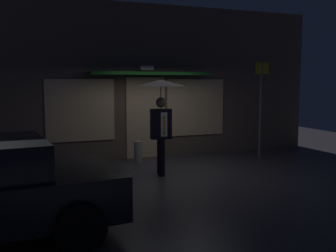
# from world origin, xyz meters

# --- Properties ---
(ground_plane) EXTENTS (18.00, 18.00, 0.00)m
(ground_plane) POSITION_xyz_m (0.00, 0.00, 0.00)
(ground_plane) COLOR #38353A
(building_facade) EXTENTS (10.42, 1.00, 4.17)m
(building_facade) POSITION_xyz_m (-0.00, 2.34, 2.07)
(building_facade) COLOR brown
(building_facade) RESTS_ON ground
(person_with_umbrella) EXTENTS (1.08, 1.08, 2.13)m
(person_with_umbrella) POSITION_xyz_m (-0.34, 0.06, 1.60)
(person_with_umbrella) COLOR black
(person_with_umbrella) RESTS_ON ground
(street_sign_post) EXTENTS (0.40, 0.07, 2.69)m
(street_sign_post) POSITION_xyz_m (2.84, 0.90, 1.51)
(street_sign_post) COLOR #595B60
(street_sign_post) RESTS_ON ground
(sidewalk_bollard) EXTENTS (0.21, 0.21, 0.55)m
(sidewalk_bollard) POSITION_xyz_m (-0.41, 1.59, 0.28)
(sidewalk_bollard) COLOR #B2A899
(sidewalk_bollard) RESTS_ON ground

